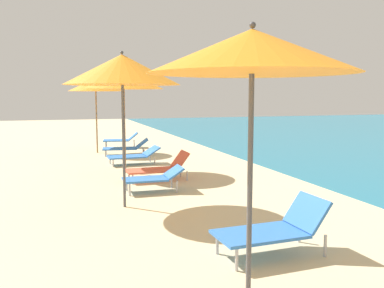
{
  "coord_description": "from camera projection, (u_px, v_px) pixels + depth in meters",
  "views": [
    {
      "loc": [
        -1.5,
        4.07,
        2.02
      ],
      "look_at": [
        0.11,
        9.11,
        1.4
      ],
      "focal_mm": 38.76,
      "sensor_mm": 36.0,
      "label": 1
    }
  ],
  "objects": [
    {
      "name": "lounger_fifth_shoreside",
      "position": [
        134.0,
        155.0,
        12.17
      ],
      "size": [
        1.52,
        0.72,
        0.52
      ],
      "rotation": [
        0.0,
        0.0,
        3.18
      ],
      "color": "blue",
      "rests_on": "ground"
    },
    {
      "name": "umbrella_fourth",
      "position": [
        122.0,
        70.0,
        7.26
      ],
      "size": [
        2.05,
        2.05,
        2.79
      ],
      "color": "#4C4C51",
      "rests_on": "ground"
    },
    {
      "name": "lounger_fifth_inland",
      "position": [
        159.0,
        167.0,
        9.89
      ],
      "size": [
        1.47,
        0.65,
        0.68
      ],
      "rotation": [
        0.0,
        0.0,
        3.14
      ],
      "color": "#D8593F",
      "rests_on": "ground"
    },
    {
      "name": "umbrella_fifth",
      "position": [
        124.0,
        80.0,
        10.59
      ],
      "size": [
        2.05,
        2.05,
        2.71
      ],
      "color": "olive",
      "rests_on": "ground"
    },
    {
      "name": "umbrella_farthest",
      "position": [
        96.0,
        85.0,
        14.4
      ],
      "size": [
        1.88,
        1.88,
        2.67
      ],
      "color": "olive",
      "rests_on": "ground"
    },
    {
      "name": "lounger_farthest_inland",
      "position": [
        126.0,
        147.0,
        14.06
      ],
      "size": [
        1.6,
        0.85,
        0.56
      ],
      "rotation": [
        0.0,
        0.0,
        3.01
      ],
      "color": "blue",
      "rests_on": "ground"
    },
    {
      "name": "umbrella_third",
      "position": [
        252.0,
        52.0,
        3.68
      ],
      "size": [
        1.89,
        1.89,
        2.67
      ],
      "color": "#4C4C51",
      "rests_on": "ground"
    },
    {
      "name": "lounger_farthest_shoreside",
      "position": [
        121.0,
        139.0,
        16.07
      ],
      "size": [
        1.41,
        0.87,
        0.59
      ],
      "rotation": [
        0.0,
        0.0,
        2.98
      ],
      "color": "blue",
      "rests_on": "ground"
    },
    {
      "name": "lounger_third_shoreside",
      "position": [
        274.0,
        228.0,
        5.23
      ],
      "size": [
        1.43,
        0.72,
        0.72
      ],
      "rotation": [
        0.0,
        0.0,
        3.19
      ],
      "color": "blue",
      "rests_on": "ground"
    },
    {
      "name": "lounger_fourth_shoreside",
      "position": [
        154.0,
        177.0,
        8.7
      ],
      "size": [
        1.26,
        0.59,
        0.52
      ],
      "rotation": [
        0.0,
        0.0,
        3.12
      ],
      "color": "blue",
      "rests_on": "ground"
    }
  ]
}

